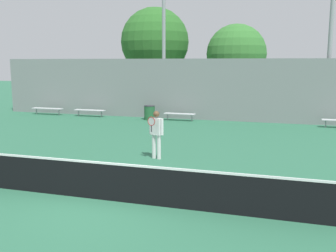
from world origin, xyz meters
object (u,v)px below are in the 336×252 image
bench_adjacent_court (90,110)px  trash_bin (150,113)px  tree_green_broad (155,42)px  tennis_player (156,132)px  tennis_net (102,181)px  tree_green_tall (236,54)px  bench_courtside_near (180,114)px  bench_by_gate (48,109)px  light_pole_near_left (164,28)px

bench_adjacent_court → trash_bin: trash_bin is taller
trash_bin → tree_green_broad: (-1.92, 6.52, 4.37)m
tennis_player → bench_adjacent_court: tennis_player is taller
bench_adjacent_court → tennis_net: bearing=-60.4°
bench_adjacent_court → tree_green_tall: bearing=39.9°
bench_courtside_near → bench_by_gate: size_ratio=0.87×
light_pole_near_left → trash_bin: size_ratio=9.99×
bench_courtside_near → light_pole_near_left: light_pole_near_left is taller
bench_courtside_near → bench_adjacent_court: size_ratio=0.92×
tennis_net → light_pole_near_left: bearing=101.9°
bench_adjacent_court → bench_by_gate: (-3.03, 0.00, 0.00)m
light_pole_near_left → bench_courtside_near: bearing=-36.1°
trash_bin → tree_green_tall: size_ratio=0.14×
tennis_net → tree_green_tall: (0.51, 19.93, 3.38)m
tennis_player → bench_adjacent_court: 11.58m
bench_courtside_near → tree_green_tall: (2.25, 6.72, 3.48)m
bench_adjacent_court → bench_by_gate: 3.03m
tennis_player → bench_courtside_near: size_ratio=0.93×
tennis_player → bench_by_gate: (-10.44, 8.88, -0.58)m
tree_green_tall → tree_green_broad: tree_green_broad is taller
tennis_net → tennis_player: bearing=91.3°
bench_by_gate → tree_green_tall: (11.05, 6.72, 3.48)m
light_pole_near_left → tree_green_broad: size_ratio=1.15×
tennis_player → tree_green_broad: tree_green_broad is taller
bench_by_gate → tree_green_tall: bearing=31.3°
tree_green_tall → tennis_player: bearing=-92.2°
tennis_player → bench_by_gate: bearing=157.8°
tennis_player → tree_green_broad: bearing=127.5°
tennis_player → trash_bin: (-3.42, 8.71, -0.54)m
bench_courtside_near → bench_by_gate: bearing=180.0°
tennis_player → light_pole_near_left: size_ratio=0.20×
trash_bin → tree_green_broad: 8.08m
tennis_net → bench_adjacent_court: 15.20m
bench_by_gate → trash_bin: size_ratio=2.48×
bench_courtside_near → bench_adjacent_court: (-5.77, 0.00, 0.00)m
tennis_net → bench_adjacent_court: (-7.51, 13.21, -0.10)m
bench_courtside_near → trash_bin: size_ratio=2.16×
bench_courtside_near → bench_by_gate: same height
tennis_net → bench_adjacent_court: size_ratio=6.28×
tennis_player → tennis_net: bearing=-70.5°
bench_adjacent_court → tree_green_tall: (8.02, 6.72, 3.48)m
bench_adjacent_court → trash_bin: 3.99m
bench_courtside_near → trash_bin: bearing=-174.6°
tennis_net → bench_courtside_near: tennis_net is taller
light_pole_near_left → tree_green_broad: bearing=114.3°
bench_courtside_near → tree_green_broad: (-3.70, 6.35, 4.41)m
tennis_net → tree_green_broad: size_ratio=1.71×
tennis_player → light_pole_near_left: 11.10m
bench_by_gate → trash_bin: 7.02m
tennis_net → tree_green_tall: 20.22m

